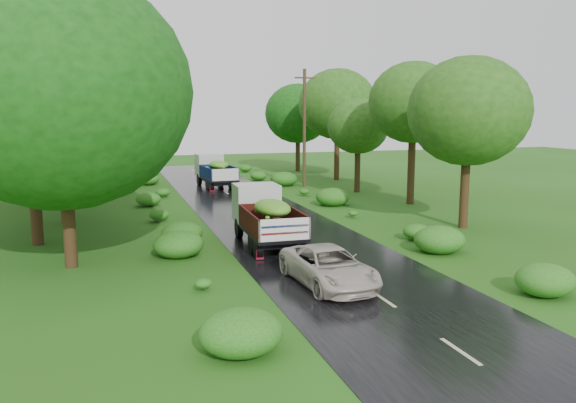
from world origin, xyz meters
name	(u,v)px	position (x,y,z in m)	size (l,w,h in m)	color
ground	(383,299)	(0.00, 0.00, 0.00)	(120.00, 120.00, 0.00)	#244F10
road	(323,259)	(0.00, 5.00, 0.01)	(6.50, 80.00, 0.02)	black
road_lines	(315,252)	(0.00, 6.00, 0.02)	(0.12, 69.60, 0.00)	#BFB78C
truck_near	(265,213)	(-1.49, 8.10, 1.36)	(2.17, 5.76, 2.40)	black
truck_far	(215,169)	(-0.21, 27.19, 1.35)	(2.38, 5.81, 2.39)	black
car	(329,267)	(-1.06, 1.81, 0.64)	(2.06, 4.47, 1.24)	beige
utility_pole	(304,127)	(6.37, 25.42, 4.54)	(1.55, 0.25, 8.82)	#382616
trees_left	(60,96)	(-10.34, 20.90, 6.58)	(7.12, 34.03, 9.83)	black
trees_right	(358,112)	(9.58, 22.77, 5.68)	(5.15, 31.18, 7.91)	black
shrubs	(263,211)	(0.00, 14.00, 0.35)	(11.90, 44.00, 0.70)	#1A5D16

